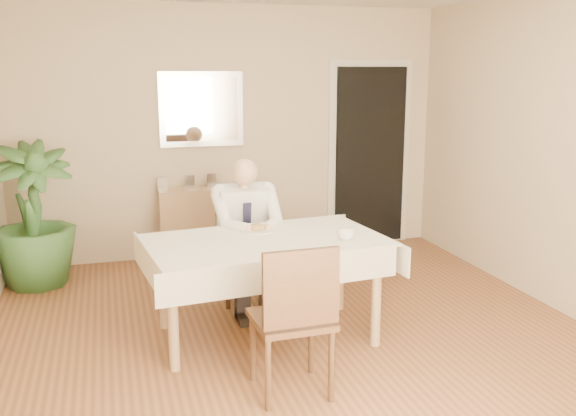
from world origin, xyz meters
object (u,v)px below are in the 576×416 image
object	(u,v)px
coffee_mug	(346,234)
potted_palm	(33,215)
seated_man	(248,228)
chair_near	(295,312)
chair_far	(241,245)
dining_table	(266,250)
sideboard	(207,224)

from	to	relation	value
coffee_mug	potted_palm	world-z (taller)	potted_palm
seated_man	chair_near	bearing A→B (deg)	-91.95
seated_man	chair_far	bearing A→B (deg)	90.00
dining_table	coffee_mug	size ratio (longest dim) A/B	15.72
coffee_mug	sideboard	world-z (taller)	coffee_mug
potted_palm	dining_table	bearing A→B (deg)	-44.26
coffee_mug	dining_table	bearing A→B (deg)	162.32
potted_palm	seated_man	bearing A→B (deg)	-32.45
chair_near	seated_man	world-z (taller)	seated_man
seated_man	coffee_mug	size ratio (longest dim) A/B	10.71
seated_man	potted_palm	world-z (taller)	potted_palm
dining_table	seated_man	distance (m)	0.59
dining_table	coffee_mug	distance (m)	0.59
dining_table	chair_near	xyz separation A→B (m)	(-0.05, -0.93, -0.12)
chair_near	sideboard	xyz separation A→B (m)	(-0.06, 3.00, -0.17)
dining_table	sideboard	xyz separation A→B (m)	(-0.12, 2.07, -0.29)
dining_table	sideboard	world-z (taller)	sideboard
coffee_mug	potted_palm	distance (m)	2.98
chair_near	potted_palm	distance (m)	3.14
chair_near	sideboard	bearing A→B (deg)	88.84
chair_far	potted_palm	xyz separation A→B (m)	(-1.75, 0.83, 0.19)
chair_far	seated_man	xyz separation A→B (m)	(0.00, -0.28, 0.22)
chair_far	dining_table	bearing A→B (deg)	-83.56
chair_near	sideboard	world-z (taller)	chair_near
seated_man	sideboard	distance (m)	1.52
chair_far	seated_man	world-z (taller)	seated_man
coffee_mug	sideboard	size ratio (longest dim) A/B	0.12
seated_man	dining_table	bearing A→B (deg)	-90.00
dining_table	sideboard	distance (m)	2.10
dining_table	coffee_mug	xyz separation A→B (m)	(0.55, -0.18, 0.13)
sideboard	potted_palm	distance (m)	1.70
chair_near	seated_man	bearing A→B (deg)	85.69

